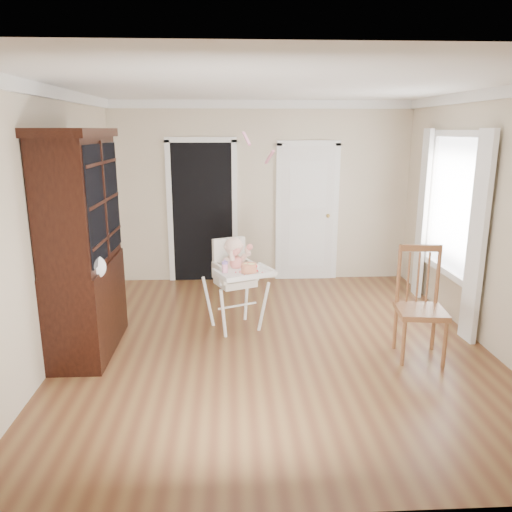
{
  "coord_description": "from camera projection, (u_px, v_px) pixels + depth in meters",
  "views": [
    {
      "loc": [
        -0.48,
        -5.04,
        2.28
      ],
      "look_at": [
        -0.2,
        0.39,
        0.9
      ],
      "focal_mm": 35.0,
      "sensor_mm": 36.0,
      "label": 1
    }
  ],
  "objects": [
    {
      "name": "dining_chair",
      "position": [
        420.0,
        307.0,
        5.06
      ],
      "size": [
        0.52,
        0.52,
        1.14
      ],
      "rotation": [
        0.0,
        0.0,
        -0.12
      ],
      "color": "brown",
      "rests_on": "floor"
    },
    {
      "name": "doorway",
      "position": [
        202.0,
        209.0,
        7.55
      ],
      "size": [
        1.06,
        0.05,
        2.22
      ],
      "color": "black",
      "rests_on": "wall_back"
    },
    {
      "name": "wall_left",
      "position": [
        55.0,
        225.0,
        5.02
      ],
      "size": [
        0.0,
        5.0,
        5.0
      ],
      "primitive_type": "plane",
      "rotation": [
        1.57,
        0.0,
        1.57
      ],
      "color": "beige",
      "rests_on": "floor"
    },
    {
      "name": "wall_right",
      "position": [
        489.0,
        221.0,
        5.25
      ],
      "size": [
        0.0,
        5.0,
        5.0
      ],
      "primitive_type": "plane",
      "rotation": [
        1.57,
        0.0,
        -1.57
      ],
      "color": "beige",
      "rests_on": "floor"
    },
    {
      "name": "baby",
      "position": [
        234.0,
        259.0,
        5.73
      ],
      "size": [
        0.37,
        0.28,
        0.5
      ],
      "rotation": [
        0.0,
        0.0,
        0.41
      ],
      "color": "beige",
      "rests_on": "high_chair"
    },
    {
      "name": "crown_molding",
      "position": [
        278.0,
        92.0,
        4.82
      ],
      "size": [
        4.5,
        5.0,
        0.12
      ],
      "primitive_type": null,
      "color": "white",
      "rests_on": "ceiling"
    },
    {
      "name": "ceiling",
      "position": [
        278.0,
        85.0,
        4.8
      ],
      "size": [
        5.0,
        5.0,
        0.0
      ],
      "primitive_type": "plane",
      "rotation": [
        3.14,
        0.0,
        0.0
      ],
      "color": "white",
      "rests_on": "wall_back"
    },
    {
      "name": "closet_door",
      "position": [
        307.0,
        214.0,
        7.65
      ],
      "size": [
        0.96,
        0.09,
        2.13
      ],
      "color": "white",
      "rests_on": "wall_back"
    },
    {
      "name": "window_right",
      "position": [
        450.0,
        214.0,
        6.04
      ],
      "size": [
        0.13,
        1.84,
        2.3
      ],
      "color": "white",
      "rests_on": "wall_right"
    },
    {
      "name": "wall_back",
      "position": [
        262.0,
        193.0,
        7.56
      ],
      "size": [
        4.5,
        0.0,
        4.5
      ],
      "primitive_type": "plane",
      "rotation": [
        1.57,
        0.0,
        0.0
      ],
      "color": "beige",
      "rests_on": "floor"
    },
    {
      "name": "high_chair",
      "position": [
        235.0,
        274.0,
        5.75
      ],
      "size": [
        0.86,
        0.94,
        1.08
      ],
      "rotation": [
        0.0,
        0.0,
        0.41
      ],
      "color": "white",
      "rests_on": "floor"
    },
    {
      "name": "china_cabinet",
      "position": [
        83.0,
        244.0,
        5.07
      ],
      "size": [
        0.61,
        1.36,
        2.3
      ],
      "color": "black",
      "rests_on": "floor"
    },
    {
      "name": "sippy_cup",
      "position": [
        225.0,
        267.0,
        5.49
      ],
      "size": [
        0.07,
        0.07,
        0.16
      ],
      "rotation": [
        0.0,
        0.0,
        0.41
      ],
      "color": "pink",
      "rests_on": "high_chair"
    },
    {
      "name": "floor",
      "position": [
        276.0,
        344.0,
        5.47
      ],
      "size": [
        5.0,
        5.0,
        0.0
      ],
      "primitive_type": "plane",
      "color": "brown",
      "rests_on": "ground"
    },
    {
      "name": "streamer",
      "position": [
        246.0,
        138.0,
        5.68
      ],
      "size": [
        0.08,
        0.49,
        0.15
      ],
      "primitive_type": null,
      "rotation": [
        0.26,
        0.0,
        0.11
      ],
      "color": "pink",
      "rests_on": "ceiling"
    },
    {
      "name": "cake",
      "position": [
        249.0,
        268.0,
        5.49
      ],
      "size": [
        0.22,
        0.22,
        0.1
      ],
      "color": "silver",
      "rests_on": "high_chair"
    }
  ]
}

